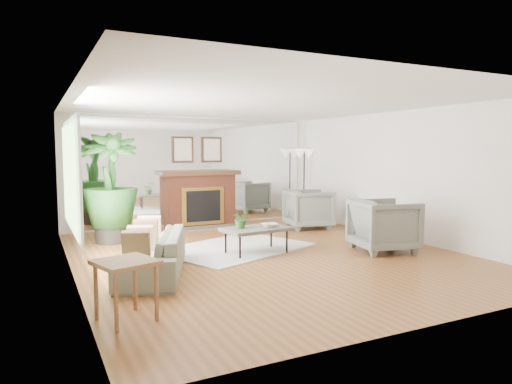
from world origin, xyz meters
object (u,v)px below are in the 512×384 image
armchair_front (384,225)px  side_table (126,270)px  armchair_back (309,209)px  potted_ficus (110,184)px  sofa (153,253)px  fireplace (200,197)px  floor_lamp (304,159)px  coffee_table (256,230)px

armchair_front → side_table: (-4.58, -1.34, 0.07)m
armchair_back → potted_ficus: (-4.20, 0.31, 0.68)m
sofa → armchair_front: armchair_front is taller
potted_ficus → fireplace: bearing=26.5°
fireplace → floor_lamp: bearing=-3.4°
sofa → floor_lamp: floor_lamp is taller
fireplace → armchair_back: (2.06, -1.37, -0.23)m
potted_ficus → side_table: bearing=-96.9°
armchair_front → side_table: armchair_front is taller
fireplace → armchair_back: fireplace is taller
fireplace → coffee_table: bearing=-92.2°
armchair_front → floor_lamp: 4.00m
side_table → floor_lamp: size_ratio=0.39×
side_table → fireplace: bearing=63.3°
fireplace → potted_ficus: (-2.14, -1.07, 0.45)m
fireplace → side_table: 5.90m
sofa → armchair_back: armchair_back is taller
coffee_table → side_table: 3.31m
side_table → sofa: bearing=67.8°
armchair_back → floor_lamp: floor_lamp is taller
armchair_back → floor_lamp: bearing=-15.6°
coffee_table → potted_ficus: size_ratio=0.57×
fireplace → armchair_front: bearing=-63.8°
armchair_back → side_table: bearing=141.8°
coffee_table → floor_lamp: bearing=46.6°
sofa → armchair_front: size_ratio=2.05×
armchair_front → potted_ficus: potted_ficus is taller
sofa → floor_lamp: 5.97m
side_table → armchair_back: bearing=39.6°
armchair_back → armchair_front: size_ratio=0.97×
armchair_front → coffee_table: bearing=81.4°
armchair_front → floor_lamp: size_ratio=0.56×
potted_ficus → floor_lamp: size_ratio=1.17×
sofa → potted_ficus: (-0.16, 2.58, 0.82)m
fireplace → sofa: 4.17m
fireplace → coffee_table: fireplace is taller
armchair_front → floor_lamp: (0.77, 3.78, 1.07)m
sofa → potted_ficus: size_ratio=0.97×
coffee_table → armchair_front: (2.05, -0.79, 0.04)m
armchair_front → side_table: size_ratio=1.44×
side_table → potted_ficus: (0.51, 4.20, 0.59)m
fireplace → floor_lamp: size_ratio=1.16×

